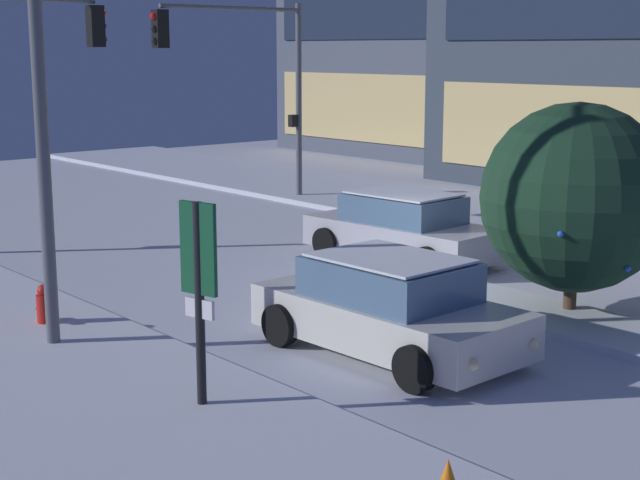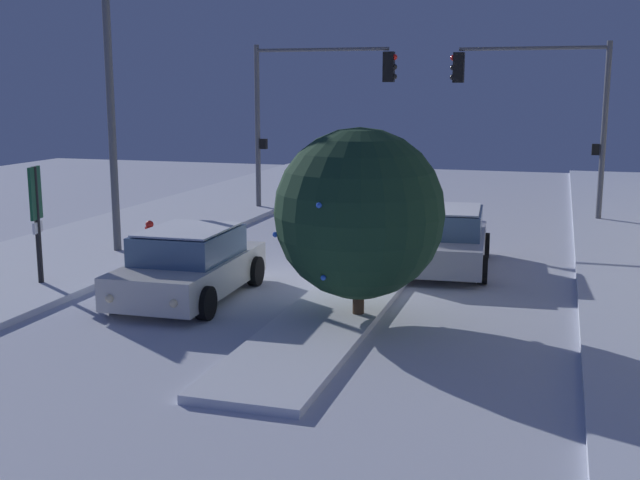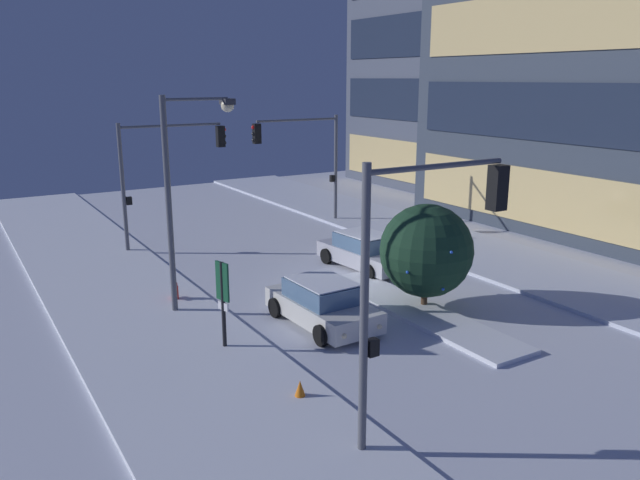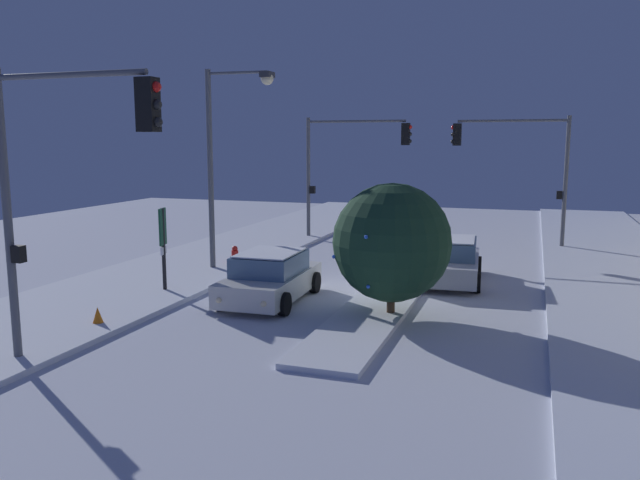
% 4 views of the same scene
% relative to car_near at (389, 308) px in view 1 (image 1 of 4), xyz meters
% --- Properties ---
extents(ground, '(52.00, 52.00, 0.00)m').
position_rel_car_near_xyz_m(ground, '(-2.58, 2.76, -0.71)').
color(ground, silver).
extents(curb_strip_near, '(52.00, 5.20, 0.14)m').
position_rel_car_near_xyz_m(curb_strip_near, '(-2.58, -4.90, -0.64)').
color(curb_strip_near, silver).
rests_on(curb_strip_near, ground).
extents(curb_strip_far, '(52.00, 5.20, 0.14)m').
position_rel_car_near_xyz_m(curb_strip_far, '(-2.58, 10.43, -0.64)').
color(curb_strip_far, silver).
rests_on(curb_strip_far, ground).
extents(median_strip, '(9.00, 1.80, 0.14)m').
position_rel_car_near_xyz_m(median_strip, '(0.77, 3.29, -0.64)').
color(median_strip, silver).
rests_on(median_strip, ground).
extents(car_near, '(4.38, 2.24, 1.49)m').
position_rel_car_near_xyz_m(car_near, '(0.00, 0.00, 0.00)').
color(car_near, silver).
rests_on(car_near, ground).
extents(car_far, '(4.54, 2.28, 1.49)m').
position_rel_car_near_xyz_m(car_far, '(-4.42, 4.78, -0.00)').
color(car_far, '#B7B7C1').
rests_on(car_far, ground).
extents(traffic_light_corner_far_left, '(0.32, 5.12, 5.84)m').
position_rel_car_near_xyz_m(traffic_light_corner_far_left, '(-12.64, 6.63, 3.35)').
color(traffic_light_corner_far_left, '#565960').
rests_on(traffic_light_corner_far_left, ground).
extents(street_lamp_arched, '(0.56, 2.55, 7.25)m').
position_rel_car_near_xyz_m(street_lamp_arched, '(-3.45, -3.08, 4.03)').
color(street_lamp_arched, '#565960').
rests_on(street_lamp_arched, ground).
extents(fire_hydrant, '(0.48, 0.26, 0.78)m').
position_rel_car_near_xyz_m(fire_hydrant, '(-4.49, -3.41, -0.34)').
color(fire_hydrant, red).
rests_on(fire_hydrant, ground).
extents(parking_info_sign, '(0.55, 0.19, 2.70)m').
position_rel_car_near_xyz_m(parking_info_sign, '(0.22, -3.51, 1.00)').
color(parking_info_sign, black).
rests_on(parking_info_sign, ground).
extents(decorated_tree_median, '(3.20, 3.20, 3.66)m').
position_rel_car_near_xyz_m(decorated_tree_median, '(0.56, 3.80, 1.35)').
color(decorated_tree_median, '#473323').
rests_on(decorated_tree_median, ground).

